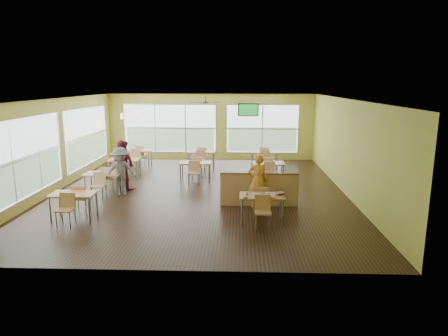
# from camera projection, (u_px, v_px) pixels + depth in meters

# --- Properties ---
(room) EXTENTS (12.00, 12.04, 3.20)m
(room) POSITION_uv_depth(u_px,v_px,m) (199.00, 146.00, 13.62)
(room) COLOR black
(room) RESTS_ON ground
(window_bays) EXTENTS (9.24, 10.24, 2.38)m
(window_bays) POSITION_uv_depth(u_px,v_px,m) (143.00, 137.00, 16.74)
(window_bays) COLOR white
(window_bays) RESTS_ON room
(main_table) EXTENTS (1.22, 1.52, 0.87)m
(main_table) POSITION_uv_depth(u_px,v_px,m) (262.00, 199.00, 10.82)
(main_table) COLOR tan
(main_table) RESTS_ON floor
(half_wall_divider) EXTENTS (2.40, 0.14, 1.04)m
(half_wall_divider) POSITION_uv_depth(u_px,v_px,m) (259.00, 189.00, 12.26)
(half_wall_divider) COLOR tan
(half_wall_divider) RESTS_ON floor
(dining_tables) EXTENTS (6.92, 8.72, 0.87)m
(dining_tables) POSITION_uv_depth(u_px,v_px,m) (177.00, 164.00, 15.53)
(dining_tables) COLOR tan
(dining_tables) RESTS_ON floor
(pendant_lights) EXTENTS (0.11, 7.31, 0.86)m
(pendant_lights) POSITION_uv_depth(u_px,v_px,m) (111.00, 119.00, 14.21)
(pendant_lights) COLOR #2D2119
(pendant_lights) RESTS_ON ceiling
(ceiling_fan) EXTENTS (1.25, 1.25, 0.29)m
(ceiling_fan) POSITION_uv_depth(u_px,v_px,m) (206.00, 102.00, 16.26)
(ceiling_fan) COLOR #2D2119
(ceiling_fan) RESTS_ON ceiling
(tv_backwall) EXTENTS (1.00, 0.07, 0.60)m
(tv_backwall) POSITION_uv_depth(u_px,v_px,m) (248.00, 110.00, 19.13)
(tv_backwall) COLOR black
(tv_backwall) RESTS_ON wall_back
(man_plaid) EXTENTS (0.61, 0.40, 1.67)m
(man_plaid) POSITION_uv_depth(u_px,v_px,m) (258.00, 181.00, 12.03)
(man_plaid) COLOR orange
(man_plaid) RESTS_ON floor
(patron_maroon) EXTENTS (1.05, 0.94, 1.77)m
(patron_maroon) POSITION_uv_depth(u_px,v_px,m) (123.00, 165.00, 14.03)
(patron_maroon) COLOR maroon
(patron_maroon) RESTS_ON floor
(patron_grey) EXTENTS (1.21, 0.95, 1.64)m
(patron_grey) POSITION_uv_depth(u_px,v_px,m) (121.00, 171.00, 13.34)
(patron_grey) COLOR slate
(patron_grey) RESTS_ON floor
(cup_blue) EXTENTS (0.08, 0.08, 0.30)m
(cup_blue) POSITION_uv_depth(u_px,v_px,m) (247.00, 194.00, 10.71)
(cup_blue) COLOR white
(cup_blue) RESTS_ON main_table
(cup_yellow) EXTENTS (0.09, 0.09, 0.31)m
(cup_yellow) POSITION_uv_depth(u_px,v_px,m) (258.00, 195.00, 10.55)
(cup_yellow) COLOR white
(cup_yellow) RESTS_ON main_table
(cup_red_near) EXTENTS (0.09, 0.09, 0.33)m
(cup_red_near) POSITION_uv_depth(u_px,v_px,m) (268.00, 194.00, 10.64)
(cup_red_near) COLOR white
(cup_red_near) RESTS_ON main_table
(cup_red_far) EXTENTS (0.09, 0.09, 0.31)m
(cup_red_far) POSITION_uv_depth(u_px,v_px,m) (277.00, 195.00, 10.57)
(cup_red_far) COLOR white
(cup_red_far) RESTS_ON main_table
(food_basket) EXTENTS (0.27, 0.27, 0.06)m
(food_basket) POSITION_uv_depth(u_px,v_px,m) (280.00, 193.00, 10.85)
(food_basket) COLOR black
(food_basket) RESTS_ON main_table
(ketchup_cup) EXTENTS (0.06, 0.06, 0.03)m
(ketchup_cup) POSITION_uv_depth(u_px,v_px,m) (283.00, 197.00, 10.56)
(ketchup_cup) COLOR #B62917
(ketchup_cup) RESTS_ON main_table
(wrapper_left) EXTENTS (0.18, 0.18, 0.04)m
(wrapper_left) POSITION_uv_depth(u_px,v_px,m) (245.00, 197.00, 10.51)
(wrapper_left) COLOR #9E834C
(wrapper_left) RESTS_ON main_table
(wrapper_mid) EXTENTS (0.25, 0.23, 0.05)m
(wrapper_mid) POSITION_uv_depth(u_px,v_px,m) (264.00, 194.00, 10.82)
(wrapper_mid) COLOR #9E834C
(wrapper_mid) RESTS_ON main_table
(wrapper_right) EXTENTS (0.16, 0.14, 0.04)m
(wrapper_right) POSITION_uv_depth(u_px,v_px,m) (272.00, 198.00, 10.49)
(wrapper_right) COLOR #9E834C
(wrapper_right) RESTS_ON main_table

